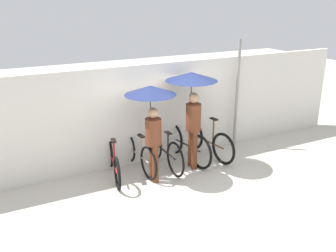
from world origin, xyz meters
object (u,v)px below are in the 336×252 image
Objects in this scene: parked_bicycle_0 at (113,161)px; pedestrian_center at (192,92)px; pedestrian_leading at (151,107)px; parked_bicycle_1 at (138,154)px; parked_bicycle_2 at (164,150)px; parked_bicycle_3 at (186,144)px; parked_bicycle_4 at (207,141)px.

pedestrian_center is at bearing -86.80° from parked_bicycle_0.
pedestrian_center is at bearing 14.84° from pedestrian_leading.
parked_bicycle_1 is (0.57, 0.08, 0.02)m from parked_bicycle_0.
pedestrian_leading is at bearing -163.47° from pedestrian_center.
parked_bicycle_1 is at bearing 79.34° from parked_bicycle_2.
parked_bicycle_2 reaches higher than parked_bicycle_0.
parked_bicycle_2 is at bearing 89.15° from parked_bicycle_3.
parked_bicycle_3 is 1.30m from pedestrian_center.
parked_bicycle_2 is 1.00× the size of parked_bicycle_3.
pedestrian_center is (0.54, -0.21, 1.28)m from parked_bicycle_2.
parked_bicycle_1 is at bearing 80.10° from parked_bicycle_3.
parked_bicycle_2 is (0.58, -0.11, 0.02)m from parked_bicycle_1.
parked_bicycle_1 is 0.96× the size of parked_bicycle_4.
parked_bicycle_1 is 1.73m from parked_bicycle_4.
parked_bicycle_0 is 1.15m from parked_bicycle_2.
pedestrian_center is (-0.61, -0.28, 1.29)m from parked_bicycle_4.
parked_bicycle_2 reaches higher than parked_bicycle_3.
parked_bicycle_1 is at bearing 107.02° from pedestrian_leading.
parked_bicycle_0 is 0.58m from parked_bicycle_1.
parked_bicycle_4 is 2.04m from pedestrian_leading.
pedestrian_leading is at bearing -170.66° from parked_bicycle_1.
parked_bicycle_4 is 0.86× the size of pedestrian_center.
pedestrian_center is at bearing -109.03° from parked_bicycle_1.
parked_bicycle_4 is at bearing -86.64° from parked_bicycle_2.
pedestrian_leading reaches higher than parked_bicycle_2.
parked_bicycle_4 is (1.73, -0.05, 0.00)m from parked_bicycle_1.
parked_bicycle_4 is at bearing 20.55° from pedestrian_leading.
parked_bicycle_3 is at bearing 28.84° from pedestrian_leading.
parked_bicycle_2 is 0.99× the size of parked_bicycle_4.
parked_bicycle_2 is 0.58m from parked_bicycle_3.
parked_bicycle_2 is at bearing 165.06° from pedestrian_center.
parked_bicycle_3 is at bearing 90.45° from pedestrian_center.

